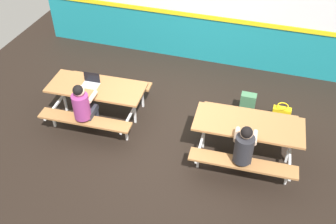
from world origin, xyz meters
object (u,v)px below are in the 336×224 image
Objects in this scene: picnic_table_right at (248,131)px; backpack_dark at (248,103)px; tote_bag_bright at (281,115)px; picnic_table_left at (97,93)px; laptop_silver at (91,82)px; student_further at (244,148)px; student_nearer at (83,106)px.

picnic_table_right is 1.27m from backpack_dark.
backpack_dark reaches higher than tote_bag_bright.
laptop_silver is at bearing 164.90° from picnic_table_left.
picnic_table_left reaches higher than backpack_dark.
backpack_dark is (-0.13, 1.77, -0.49)m from student_further.
laptop_silver reaches higher than backpack_dark.
picnic_table_left is 2.92m from picnic_table_right.
tote_bag_bright is (3.46, 0.88, -0.38)m from picnic_table_left.
laptop_silver is at bearing -161.29° from backpack_dark.
student_nearer is 2.81× the size of tote_bag_bright.
student_nearer is (0.01, -0.56, 0.13)m from picnic_table_left.
backpack_dark is (-0.12, 1.21, -0.36)m from picnic_table_right.
laptop_silver reaches higher than picnic_table_left.
picnic_table_left is 3.01m from student_further.
student_further is at bearing -108.39° from tote_bag_bright.
student_further reaches higher than tote_bag_bright.
picnic_table_right is 3.05m from laptop_silver.
student_further is (0.00, -0.56, 0.13)m from picnic_table_right.
backpack_dark is at bearing 168.05° from tote_bag_bright.
student_nearer is (-2.90, -0.36, 0.13)m from picnic_table_right.
picnic_table_right is 4.26× the size of backpack_dark.
picnic_table_right is 0.57m from student_further.
student_further is (2.92, -0.76, 0.13)m from picnic_table_left.
student_further is 1.84m from backpack_dark.
student_nearer is 1.00× the size of student_further.
student_nearer reaches higher than tote_bag_bright.
picnic_table_right is 2.93m from student_nearer.
student_further reaches higher than picnic_table_right.
student_further is 3.65× the size of laptop_silver.
tote_bag_bright is (0.67, -0.14, -0.02)m from backpack_dark.
student_further is at bearing -14.53° from picnic_table_left.
picnic_table_right is at bearing -84.24° from backpack_dark.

